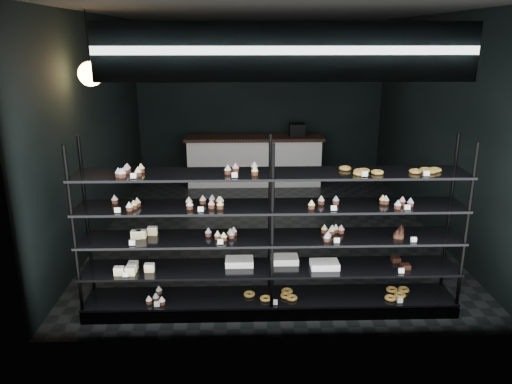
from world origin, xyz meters
TOP-DOWN VIEW (x-y plane):
  - room at (0.00, 0.00)m, footprint 5.01×6.01m
  - display_shelf at (-0.12, -2.45)m, footprint 4.00×0.50m
  - signage at (0.00, -2.93)m, footprint 3.30×0.05m
  - pendant_lamp at (-2.19, -1.13)m, footprint 0.29×0.29m
  - service_counter at (-0.12, 2.50)m, footprint 2.75×0.65m

SIDE VIEW (x-z plane):
  - service_counter at x=-0.12m, z-range -0.11..1.12m
  - display_shelf at x=-0.12m, z-range -0.33..1.58m
  - room at x=0.00m, z-range 0.00..3.20m
  - pendant_lamp at x=-2.19m, z-range 2.01..2.89m
  - signage at x=0.00m, z-range 2.50..3.00m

